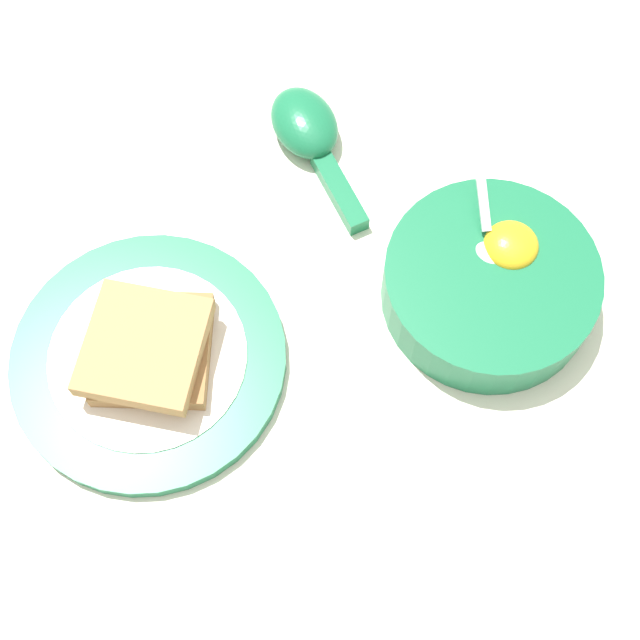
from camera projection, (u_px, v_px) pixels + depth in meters
ground_plane at (361, 233)px, 0.73m from camera, size 3.00×3.00×0.00m
egg_bowl at (490, 283)px, 0.68m from camera, size 0.16×0.16×0.07m
toast_plate at (149, 359)px, 0.68m from camera, size 0.21×0.21×0.01m
toast_sandwich at (148, 348)px, 0.65m from camera, size 0.12×0.12×0.03m
soup_spoon at (309, 132)px, 0.75m from camera, size 0.14×0.10×0.03m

